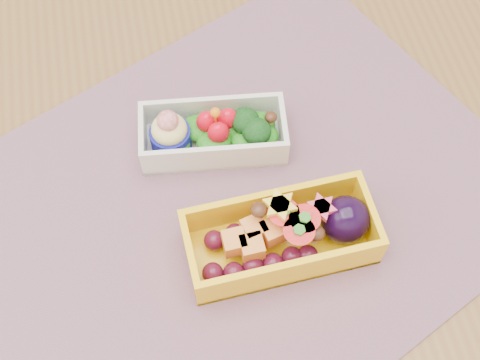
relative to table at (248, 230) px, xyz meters
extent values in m
cube|color=brown|center=(0.00, 0.00, 0.08)|extent=(1.20, 0.80, 0.04)
cube|color=#865C73|center=(-0.02, -0.02, 0.10)|extent=(0.66, 0.60, 0.00)
cube|color=silver|center=(-0.03, 0.06, 0.12)|extent=(0.15, 0.08, 0.04)
ellipsoid|color=green|center=(-0.03, 0.06, 0.12)|extent=(0.14, 0.07, 0.02)
cylinder|color=#131791|center=(-0.07, 0.06, 0.12)|extent=(0.04, 0.04, 0.03)
sphere|color=red|center=(-0.07, 0.06, 0.15)|extent=(0.02, 0.02, 0.02)
ellipsoid|color=red|center=(-0.03, 0.06, 0.13)|extent=(0.02, 0.02, 0.03)
ellipsoid|color=red|center=(-0.02, 0.05, 0.13)|extent=(0.02, 0.02, 0.03)
ellipsoid|color=red|center=(-0.01, 0.06, 0.13)|extent=(0.02, 0.02, 0.03)
sphere|color=orange|center=(-0.02, 0.06, 0.16)|extent=(0.01, 0.01, 0.01)
ellipsoid|color=black|center=(0.01, 0.06, 0.13)|extent=(0.03, 0.03, 0.02)
ellipsoid|color=black|center=(0.02, 0.04, 0.13)|extent=(0.03, 0.03, 0.02)
ellipsoid|color=#3F2111|center=(0.03, 0.06, 0.14)|extent=(0.01, 0.01, 0.01)
cube|color=yellow|center=(0.01, -0.07, 0.12)|extent=(0.18, 0.08, 0.05)
ellipsoid|color=#4A0D22|center=(-0.02, -0.08, 0.12)|extent=(0.09, 0.05, 0.02)
cube|color=orange|center=(-0.01, -0.07, 0.13)|extent=(0.05, 0.04, 0.02)
cone|color=red|center=(0.02, -0.06, 0.14)|extent=(0.03, 0.03, 0.03)
cone|color=red|center=(0.03, -0.07, 0.14)|extent=(0.03, 0.03, 0.03)
cone|color=red|center=(0.03, -0.08, 0.14)|extent=(0.03, 0.03, 0.03)
cylinder|color=yellow|center=(0.02, -0.05, 0.16)|extent=(0.03, 0.03, 0.01)
cylinder|color=#E53F5B|center=(0.05, -0.06, 0.15)|extent=(0.03, 0.03, 0.01)
ellipsoid|color=#3F2111|center=(0.00, -0.05, 0.14)|extent=(0.02, 0.02, 0.01)
ellipsoid|color=#3F2111|center=(0.04, -0.08, 0.14)|extent=(0.02, 0.02, 0.01)
ellipsoid|color=black|center=(0.08, -0.07, 0.13)|extent=(0.05, 0.04, 0.05)
camera|label=1|loc=(-0.07, -0.29, 0.66)|focal=47.63mm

